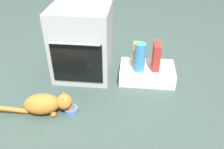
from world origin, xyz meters
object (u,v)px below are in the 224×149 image
object	(u,v)px
oven	(82,43)
pantry_cabinet	(147,73)
juice_carton	(137,53)
food_bowl	(71,109)
cat	(46,104)
cereal_box	(156,56)
water_bottle	(140,57)

from	to	relation	value
oven	pantry_cabinet	world-z (taller)	oven
oven	juice_carton	distance (m)	0.58
pantry_cabinet	food_bowl	distance (m)	0.90
cat	juice_carton	bearing A→B (deg)	32.52
oven	cereal_box	world-z (taller)	oven
pantry_cabinet	juice_carton	world-z (taller)	juice_carton
cat	juice_carton	size ratio (longest dim) A/B	2.69
pantry_cabinet	cat	world-z (taller)	cat
juice_carton	water_bottle	size ratio (longest dim) A/B	0.80
oven	juice_carton	xyz separation A→B (m)	(0.57, 0.06, -0.11)
cat	oven	bearing A→B (deg)	63.13
oven	pantry_cabinet	distance (m)	0.75
juice_carton	water_bottle	bearing A→B (deg)	-80.56
pantry_cabinet	food_bowl	size ratio (longest dim) A/B	4.67
oven	cat	distance (m)	0.73
oven	juice_carton	world-z (taller)	oven
cat	food_bowl	bearing A→B (deg)	-0.00
pantry_cabinet	food_bowl	xyz separation A→B (m)	(-0.67, -0.59, -0.05)
oven	food_bowl	size ratio (longest dim) A/B	6.16
food_bowl	cereal_box	distance (m)	0.99
pantry_cabinet	cat	xyz separation A→B (m)	(-0.88, -0.63, 0.03)
oven	cereal_box	xyz separation A→B (m)	(0.76, -0.03, -0.09)
food_bowl	water_bottle	size ratio (longest dim) A/B	0.40
oven	food_bowl	world-z (taller)	oven
food_bowl	cat	xyz separation A→B (m)	(-0.21, -0.04, 0.08)
cereal_box	water_bottle	size ratio (longest dim) A/B	0.93
cat	juice_carton	world-z (taller)	juice_carton
cat	cereal_box	bearing A→B (deg)	22.75
oven	water_bottle	world-z (taller)	oven
cereal_box	water_bottle	xyz separation A→B (m)	(-0.17, -0.06, 0.01)
oven	cereal_box	distance (m)	0.77
oven	cat	world-z (taller)	oven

